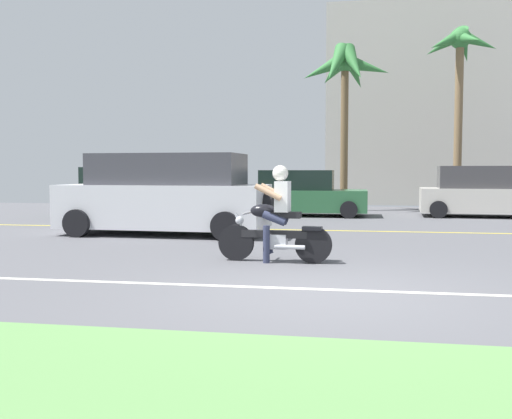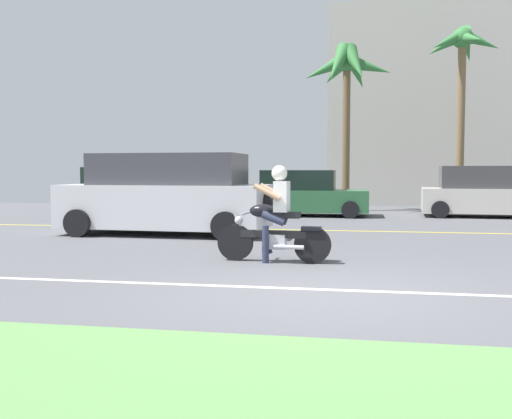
{
  "view_description": "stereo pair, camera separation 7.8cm",
  "coord_description": "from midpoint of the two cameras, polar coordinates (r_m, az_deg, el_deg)",
  "views": [
    {
      "loc": [
        0.38,
        -7.22,
        1.51
      ],
      "look_at": [
        -1.65,
        4.44,
        0.73
      ],
      "focal_mm": 40.86,
      "sensor_mm": 36.0,
      "label": 1
    },
    {
      "loc": [
        0.46,
        -7.2,
        1.51
      ],
      "look_at": [
        -1.65,
        4.44,
        0.73
      ],
      "focal_mm": 40.86,
      "sensor_mm": 36.0,
      "label": 2
    }
  ],
  "objects": [
    {
      "name": "building_far",
      "position": [
        28.6,
        17.52,
        9.53
      ],
      "size": [
        10.34,
        4.0,
        8.91
      ],
      "primitive_type": "cube",
      "color": "#BCB7AD",
      "rests_on": "ground"
    },
    {
      "name": "palm_tree_0",
      "position": [
        22.66,
        8.58,
        13.03
      ],
      "size": [
        3.43,
        3.21,
        6.23
      ],
      "color": "brown",
      "rests_on": "ground"
    },
    {
      "name": "parked_car_2",
      "position": [
        20.55,
        20.81,
        1.49
      ],
      "size": [
        3.92,
        2.21,
        1.68
      ],
      "color": "beige",
      "rests_on": "ground"
    },
    {
      "name": "lane_line_far",
      "position": [
        14.9,
        8.25,
        -2.06
      ],
      "size": [
        50.4,
        0.12,
        0.01
      ],
      "primitive_type": "cube",
      "color": "yellow",
      "rests_on": "ground"
    },
    {
      "name": "palm_tree_1",
      "position": [
        24.06,
        19.23,
        13.79
      ],
      "size": [
        2.79,
        2.74,
        7.07
      ],
      "color": "brown",
      "rests_on": "ground"
    },
    {
      "name": "ground",
      "position": [
        10.33,
        7.5,
        -4.77
      ],
      "size": [
        56.0,
        30.0,
        0.04
      ],
      "primitive_type": "cube",
      "color": "#545459"
    },
    {
      "name": "motorcyclist",
      "position": [
        9.65,
        1.66,
        -1.16
      ],
      "size": [
        1.92,
        0.63,
        1.61
      ],
      "color": "black",
      "rests_on": "ground"
    },
    {
      "name": "lane_line_near",
      "position": [
        7.54,
        6.57,
        -7.78
      ],
      "size": [
        50.4,
        0.12,
        0.01
      ],
      "primitive_type": "cube",
      "color": "silver",
      "rests_on": "ground"
    },
    {
      "name": "parked_car_0",
      "position": [
        19.96,
        -12.66,
        1.54
      ],
      "size": [
        4.2,
        2.05,
        1.64
      ],
      "color": "#2D663D",
      "rests_on": "ground"
    },
    {
      "name": "suv_nearby",
      "position": [
        14.03,
        -8.95,
        1.38
      ],
      "size": [
        5.11,
        2.27,
        1.92
      ],
      "color": "silver",
      "rests_on": "ground"
    },
    {
      "name": "parked_car_1",
      "position": [
        19.77,
        4.43,
        1.48
      ],
      "size": [
        4.18,
        2.02,
        1.54
      ],
      "color": "#2D663D",
      "rests_on": "ground"
    }
  ]
}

